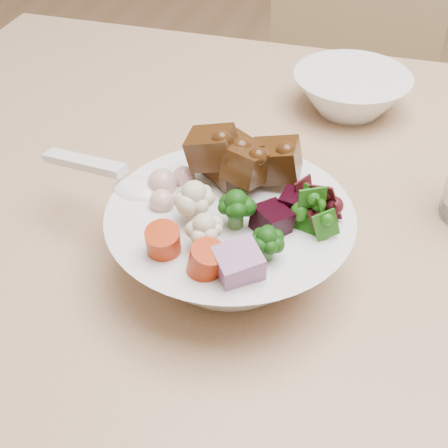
# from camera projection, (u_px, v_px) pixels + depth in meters

# --- Properties ---
(dining_table) EXTENTS (1.66, 0.99, 0.76)m
(dining_table) POSITION_uv_depth(u_px,v_px,m) (446.00, 289.00, 0.75)
(dining_table) COLOR tan
(dining_table) RESTS_ON ground
(chair_far) EXTENTS (0.42, 0.42, 0.81)m
(chair_far) POSITION_uv_depth(u_px,v_px,m) (341.00, 139.00, 1.42)
(chair_far) COLOR tan
(chair_far) RESTS_ON ground
(food_bowl) EXTENTS (0.25, 0.25, 0.14)m
(food_bowl) POSITION_uv_depth(u_px,v_px,m) (232.00, 236.00, 0.64)
(food_bowl) COLOR white
(food_bowl) RESTS_ON dining_table
(soup_spoon) EXTENTS (0.16, 0.07, 0.03)m
(soup_spoon) POSITION_uv_depth(u_px,v_px,m) (124.00, 183.00, 0.66)
(soup_spoon) COLOR white
(soup_spoon) RESTS_ON food_bowl
(side_bowl) EXTENTS (0.17, 0.17, 0.06)m
(side_bowl) POSITION_uv_depth(u_px,v_px,m) (350.00, 93.00, 0.90)
(side_bowl) COLOR white
(side_bowl) RESTS_ON dining_table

